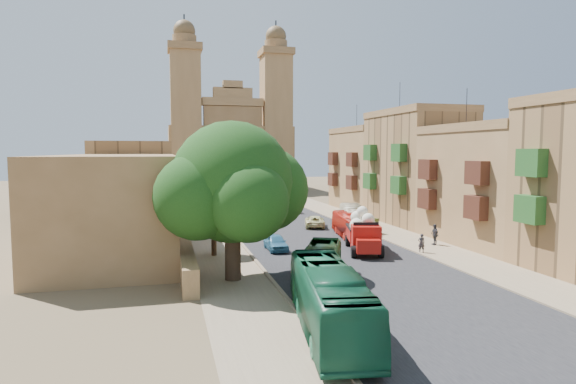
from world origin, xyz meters
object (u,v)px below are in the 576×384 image
street_tree_d (191,185)px  car_blue_a (276,242)px  ficus_tree (234,187)px  car_blue_b (236,196)px  car_white_a (251,216)px  street_tree_c (196,196)px  bus_green_south (329,299)px  pedestrian_a (421,243)px  olive_pickup (360,225)px  bus_green_north (320,267)px  car_cream (315,221)px  bus_red_east (350,225)px  pedestrian_c (435,235)px  car_dkblue (249,209)px  street_tree_a (214,219)px  street_tree_b (203,201)px  bus_cream_east (353,217)px  red_truck (364,232)px  car_white_b (293,208)px  church (229,148)px

street_tree_d → car_blue_a: street_tree_d is taller
ficus_tree → car_blue_b: 55.45m
car_white_a → street_tree_c: bearing=121.6°
car_blue_b → street_tree_c: bearing=-103.1°
ficus_tree → bus_green_south: 12.02m
street_tree_d → pedestrian_a: size_ratio=3.19×
street_tree_c → pedestrian_a: street_tree_c is taller
olive_pickup → car_blue_b: (-8.02, 38.59, -0.20)m
bus_green_north → car_blue_a: (-0.25, 11.82, -0.59)m
street_tree_c → car_cream: street_tree_c is taller
pedestrian_a → olive_pickup: bearing=-74.8°
bus_green_south → pedestrian_a: 20.62m
bus_red_east → pedestrian_c: 8.44m
street_tree_c → car_white_a: 8.68m
bus_red_east → car_dkblue: bearing=-64.2°
car_blue_a → pedestrian_a: pedestrian_a is taller
street_tree_a → car_dkblue: (7.55, 27.06, -2.53)m
street_tree_b → car_dkblue: 17.08m
pedestrian_a → car_blue_a: bearing=-8.5°
bus_red_east → pedestrian_a: (3.25, -8.46, -0.40)m
street_tree_b → car_blue_b: (8.48, 34.59, -2.77)m
street_tree_c → bus_green_north: bearing=-80.6°
car_cream → car_dkblue: car_cream is taller
bus_red_east → bus_cream_east: size_ratio=0.92×
street_tree_d → pedestrian_c: 41.92m
bus_red_east → car_blue_b: bearing=-73.3°
bus_green_south → car_dkblue: (3.82, 45.62, -1.01)m
car_cream → car_blue_a: bearing=73.6°
ficus_tree → red_truck: (12.19, 6.32, -4.66)m
car_blue_a → street_tree_d: bearing=98.8°
red_truck → car_dkblue: 29.23m
car_blue_a → car_white_b: car_blue_a is taller
car_cream → pedestrian_c: pedestrian_c is taller
bus_cream_east → car_blue_b: size_ratio=2.64×
church → car_blue_b: bearing=-94.3°
bus_red_east → bus_cream_east: (2.25, 4.84, 0.11)m
olive_pickup → pedestrian_c: size_ratio=2.20×
olive_pickup → car_white_b: olive_pickup is taller
pedestrian_c → church: bearing=-170.2°
bus_green_south → car_white_b: bearing=86.2°
bus_red_east → bus_cream_east: bus_cream_east is taller
car_white_b → car_blue_b: bearing=-79.0°
car_blue_a → car_white_b: (8.34, 25.17, -0.03)m
street_tree_d → car_white_a: bearing=-69.7°
street_tree_a → car_cream: street_tree_a is taller
street_tree_d → car_white_b: (13.86, -10.02, -2.85)m
pedestrian_a → pedestrian_c: 4.00m
car_cream → car_white_b: car_white_b is taller
pedestrian_a → bus_green_north: bearing=43.6°
red_truck → car_blue_a: red_truck is taller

